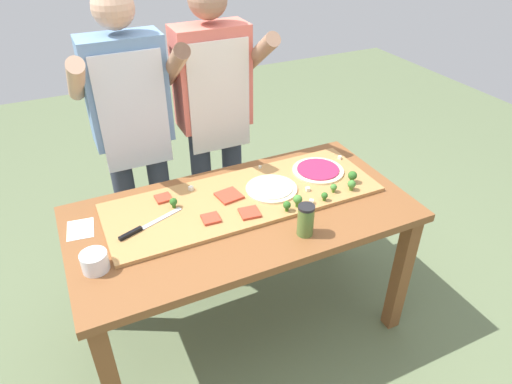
{
  "coord_description": "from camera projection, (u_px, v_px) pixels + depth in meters",
  "views": [
    {
      "loc": [
        -0.67,
        -1.58,
        2.02
      ],
      "look_at": [
        0.09,
        0.04,
        0.83
      ],
      "focal_mm": 31.97,
      "sensor_mm": 36.0,
      "label": 1
    }
  ],
  "objects": [
    {
      "name": "cheese_crumble_c",
      "position": [
        260.0,
        167.0,
        2.4
      ],
      "size": [
        0.02,
        0.02,
        0.01
      ],
      "primitive_type": "cube",
      "rotation": [
        0.0,
        0.0,
        0.28
      ],
      "color": "silver",
      "rests_on": "cutting_board"
    },
    {
      "name": "recipe_note",
      "position": [
        80.0,
        229.0,
        2.0
      ],
      "size": [
        0.13,
        0.16,
        0.0
      ],
      "primitive_type": "cube",
      "rotation": [
        0.0,
        0.0,
        -0.13
      ],
      "color": "white",
      "rests_on": "prep_table"
    },
    {
      "name": "cheese_crumble_a",
      "position": [
        191.0,
        188.0,
        2.22
      ],
      "size": [
        0.03,
        0.03,
        0.02
      ],
      "primitive_type": "cube",
      "rotation": [
        0.0,
        0.0,
        0.5
      ],
      "color": "white",
      "rests_on": "cutting_board"
    },
    {
      "name": "broccoli_floret_front_right",
      "position": [
        173.0,
        202.0,
        2.09
      ],
      "size": [
        0.04,
        0.04,
        0.05
      ],
      "color": "#366618",
      "rests_on": "cutting_board"
    },
    {
      "name": "broccoli_floret_front_mid",
      "position": [
        352.0,
        176.0,
        2.27
      ],
      "size": [
        0.05,
        0.05,
        0.06
      ],
      "color": "#366618",
      "rests_on": "cutting_board"
    },
    {
      "name": "cook_left",
      "position": [
        132.0,
        123.0,
        2.39
      ],
      "size": [
        0.54,
        0.39,
        1.67
      ],
      "color": "#333847",
      "rests_on": "ground"
    },
    {
      "name": "cutting_board",
      "position": [
        244.0,
        198.0,
        2.19
      ],
      "size": [
        1.32,
        0.47,
        0.02
      ],
      "primitive_type": "cube",
      "color": "#B27F47",
      "rests_on": "prep_table"
    },
    {
      "name": "sauce_jar",
      "position": [
        306.0,
        220.0,
        1.94
      ],
      "size": [
        0.07,
        0.07,
        0.15
      ],
      "color": "#517033",
      "rests_on": "prep_table"
    },
    {
      "name": "pizza_whole_beet_magenta",
      "position": [
        318.0,
        170.0,
        2.37
      ],
      "size": [
        0.27,
        0.27,
        0.02
      ],
      "color": "beige",
      "rests_on": "cutting_board"
    },
    {
      "name": "chefs_knife",
      "position": [
        142.0,
        228.0,
        1.97
      ],
      "size": [
        0.31,
        0.13,
        0.02
      ],
      "color": "#B7BABF",
      "rests_on": "cutting_board"
    },
    {
      "name": "broccoli_floret_back_mid",
      "position": [
        298.0,
        200.0,
        2.09
      ],
      "size": [
        0.04,
        0.04,
        0.06
      ],
      "color": "#487A23",
      "rests_on": "cutting_board"
    },
    {
      "name": "pizza_slice_far_right",
      "position": [
        249.0,
        213.0,
        2.06
      ],
      "size": [
        0.1,
        0.1,
        0.01
      ],
      "primitive_type": "cube",
      "rotation": [
        0.0,
        0.0,
        -0.12
      ],
      "color": "#BC3D28",
      "rests_on": "cutting_board"
    },
    {
      "name": "cheese_crumble_b",
      "position": [
        311.0,
        202.0,
        2.13
      ],
      "size": [
        0.03,
        0.03,
        0.02
      ],
      "primitive_type": "cube",
      "rotation": [
        0.0,
        0.0,
        0.93
      ],
      "color": "white",
      "rests_on": "cutting_board"
    },
    {
      "name": "cheese_crumble_d",
      "position": [
        340.0,
        158.0,
        2.48
      ],
      "size": [
        0.02,
        0.02,
        0.02
      ],
      "primitive_type": "cube",
      "rotation": [
        0.0,
        0.0,
        0.52
      ],
      "color": "white",
      "rests_on": "cutting_board"
    },
    {
      "name": "pizza_slice_center",
      "position": [
        229.0,
        196.0,
        2.18
      ],
      "size": [
        0.12,
        0.12,
        0.01
      ],
      "primitive_type": "cube",
      "rotation": [
        0.0,
        0.0,
        0.15
      ],
      "color": "#BC3D28",
      "rests_on": "cutting_board"
    },
    {
      "name": "ground_plane",
      "position": [
        245.0,
        323.0,
        2.55
      ],
      "size": [
        8.0,
        8.0,
        0.0
      ],
      "primitive_type": "plane",
      "color": "#60704C"
    },
    {
      "name": "flour_cup",
      "position": [
        95.0,
        262.0,
        1.77
      ],
      "size": [
        0.11,
        0.11,
        0.08
      ],
      "color": "white",
      "rests_on": "prep_table"
    },
    {
      "name": "broccoli_floret_front_left",
      "position": [
        352.0,
        184.0,
        2.21
      ],
      "size": [
        0.04,
        0.04,
        0.05
      ],
      "color": "#487A23",
      "rests_on": "cutting_board"
    },
    {
      "name": "broccoli_floret_center_left",
      "position": [
        334.0,
        187.0,
        2.2
      ],
      "size": [
        0.03,
        0.03,
        0.04
      ],
      "color": "#487A23",
      "rests_on": "cutting_board"
    },
    {
      "name": "pizza_slice_near_right",
      "position": [
        211.0,
        218.0,
        2.03
      ],
      "size": [
        0.08,
        0.08,
        0.01
      ],
      "primitive_type": "cube",
      "rotation": [
        0.0,
        0.0,
        -0.06
      ],
      "color": "#BC3D28",
      "rests_on": "cutting_board"
    },
    {
      "name": "pizza_slice_near_left",
      "position": [
        163.0,
        198.0,
        2.16
      ],
      "size": [
        0.08,
        0.08,
        0.01
      ],
      "primitive_type": "cube",
      "rotation": [
        0.0,
        0.0,
        0.04
      ],
      "color": "#BC3D28",
      "rests_on": "cutting_board"
    },
    {
      "name": "broccoli_floret_back_left",
      "position": [
        287.0,
        205.0,
        2.07
      ],
      "size": [
        0.04,
        0.04,
        0.05
      ],
      "color": "#366618",
      "rests_on": "cutting_board"
    },
    {
      "name": "cook_right",
      "position": [
        214.0,
        108.0,
        2.55
      ],
      "size": [
        0.54,
        0.39,
        1.67
      ],
      "color": "#333847",
      "rests_on": "ground"
    },
    {
      "name": "cheese_crumble_e",
      "position": [
        308.0,
        189.0,
        2.22
      ],
      "size": [
        0.02,
        0.02,
        0.02
      ],
      "primitive_type": "cube",
      "rotation": [
        0.0,
        0.0,
        1.38
      ],
      "color": "white",
      "rests_on": "cutting_board"
    },
    {
      "name": "pizza_whole_white_garlic",
      "position": [
        271.0,
        188.0,
        2.23
      ],
      "size": [
        0.25,
        0.25,
        0.02
      ],
      "color": "beige",
      "rests_on": "cutting_board"
    },
    {
      "name": "prep_table",
      "position": [
        243.0,
        228.0,
        2.18
      ],
      "size": [
        1.58,
        0.81,
        0.77
      ],
      "color": "brown",
      "rests_on": "ground"
    },
    {
      "name": "broccoli_floret_back_right",
      "position": [
        324.0,
        196.0,
        2.14
      ],
      "size": [
        0.03,
        0.03,
        0.04
      ],
      "color": "#366618",
      "rests_on": "cutting_board"
    }
  ]
}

